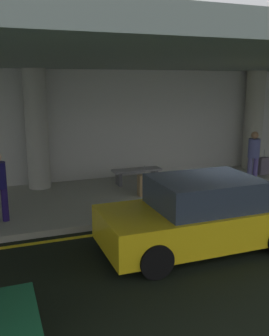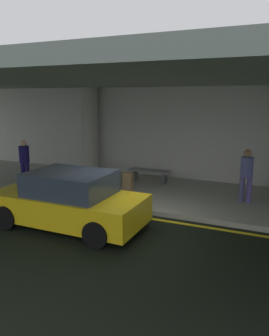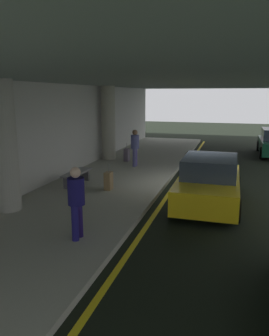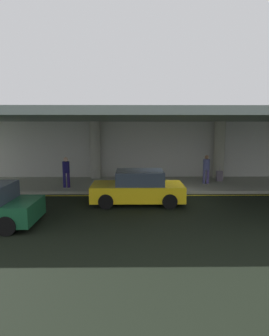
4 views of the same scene
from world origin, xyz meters
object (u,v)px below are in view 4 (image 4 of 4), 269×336
object	(u,v)px
car_yellow_taxi	(138,188)
traveler_with_luggage	(206,167)
person_waiting_for_ride	(66,170)
bench_metal	(143,174)
support_column_far_left	(95,150)
suitcase_upright_secondary	(219,176)
support_column_left_mid	(219,150)
suitcase_upright_primary	(139,179)

from	to	relation	value
car_yellow_taxi	traveler_with_luggage	distance (m)	5.49
person_waiting_for_ride	bench_metal	distance (m)	4.81
support_column_far_left	person_waiting_for_ride	world-z (taller)	support_column_far_left
traveler_with_luggage	person_waiting_for_ride	size ratio (longest dim) A/B	1.00
car_yellow_taxi	suitcase_upright_secondary	size ratio (longest dim) A/B	4.56
support_column_left_mid	suitcase_upright_secondary	world-z (taller)	support_column_left_mid
car_yellow_taxi	traveler_with_luggage	bearing A→B (deg)	-139.36
suitcase_upright_primary	bench_metal	xyz separation A→B (m)	(0.29, 1.35, 0.04)
traveler_with_luggage	suitcase_upright_primary	xyz separation A→B (m)	(-3.97, -0.22, -0.65)
support_column_far_left	suitcase_upright_primary	world-z (taller)	support_column_far_left
support_column_left_mid	bench_metal	bearing A→B (deg)	-172.56
suitcase_upright_primary	support_column_left_mid	bearing A→B (deg)	37.72
traveler_with_luggage	person_waiting_for_ride	bearing A→B (deg)	-54.55
car_yellow_taxi	bench_metal	size ratio (longest dim) A/B	2.56
bench_metal	support_column_left_mid	bearing A→B (deg)	7.44
suitcase_upright_primary	suitcase_upright_secondary	bearing A→B (deg)	27.69
person_waiting_for_ride	suitcase_upright_secondary	xyz separation A→B (m)	(8.99, 1.72, -0.65)
support_column_far_left	support_column_left_mid	xyz separation A→B (m)	(8.00, 0.00, 0.00)
traveler_with_luggage	bench_metal	distance (m)	3.90
support_column_far_left	suitcase_upright_secondary	xyz separation A→B (m)	(7.74, -1.05, -1.51)
support_column_left_mid	suitcase_upright_secondary	size ratio (longest dim) A/B	4.06
suitcase_upright_primary	traveler_with_luggage	bearing A→B (deg)	20.09
support_column_left_mid	traveler_with_luggage	world-z (taller)	support_column_left_mid
support_column_left_mid	traveler_with_luggage	distance (m)	2.36
suitcase_upright_primary	suitcase_upright_secondary	world-z (taller)	same
bench_metal	person_waiting_for_ride	bearing A→B (deg)	-153.65
support_column_far_left	suitcase_upright_secondary	distance (m)	7.96
bench_metal	car_yellow_taxi	bearing A→B (deg)	-94.91
person_waiting_for_ride	bench_metal	bearing A→B (deg)	-91.90
suitcase_upright_primary	suitcase_upright_secondary	size ratio (longest dim) A/B	1.00
traveler_with_luggage	person_waiting_for_ride	world-z (taller)	same
support_column_left_mid	bench_metal	distance (m)	5.23
support_column_far_left	person_waiting_for_ride	distance (m)	3.15
traveler_with_luggage	car_yellow_taxi	bearing A→B (deg)	-19.99
car_yellow_taxi	person_waiting_for_ride	xyz separation A→B (m)	(-3.86, 2.65, 0.40)
car_yellow_taxi	person_waiting_for_ride	size ratio (longest dim) A/B	2.44
support_column_left_mid	person_waiting_for_ride	xyz separation A→B (m)	(-9.25, -2.77, -0.86)
support_column_far_left	car_yellow_taxi	world-z (taller)	support_column_far_left
support_column_left_mid	traveler_with_luggage	size ratio (longest dim) A/B	2.17
person_waiting_for_ride	suitcase_upright_secondary	distance (m)	9.17
support_column_far_left	support_column_left_mid	bearing A→B (deg)	0.00
support_column_left_mid	car_yellow_taxi	bearing A→B (deg)	-134.83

